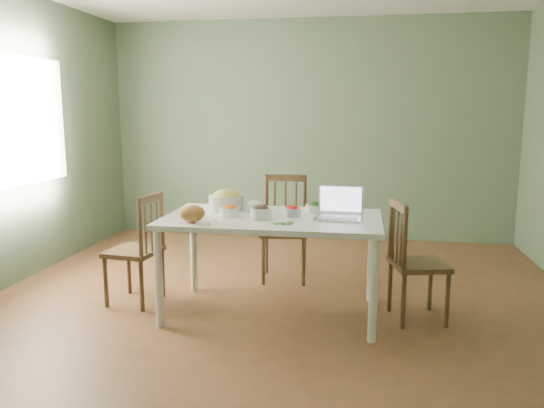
% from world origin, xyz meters
% --- Properties ---
extents(floor, '(5.00, 5.00, 0.00)m').
position_xyz_m(floor, '(0.00, 0.00, 0.00)').
color(floor, brown).
rests_on(floor, ground).
extents(wall_back, '(5.00, 0.00, 2.70)m').
position_xyz_m(wall_back, '(0.00, 2.50, 1.35)').
color(wall_back, '#576C52').
rests_on(wall_back, ground).
extents(wall_front, '(5.00, 0.00, 2.70)m').
position_xyz_m(wall_front, '(0.00, -2.50, 1.35)').
color(wall_front, '#576C52').
rests_on(wall_front, ground).
extents(window_left, '(0.04, 1.60, 1.20)m').
position_xyz_m(window_left, '(-2.48, 0.30, 1.50)').
color(window_left, white).
rests_on(window_left, ground).
extents(dining_table, '(1.67, 0.94, 0.78)m').
position_xyz_m(dining_table, '(-0.02, -0.16, 0.39)').
color(dining_table, white).
rests_on(dining_table, floor).
extents(chair_far, '(0.47, 0.45, 0.99)m').
position_xyz_m(chair_far, '(-0.05, 0.70, 0.49)').
color(chair_far, '#392616').
rests_on(chair_far, floor).
extents(chair_left, '(0.44, 0.45, 0.92)m').
position_xyz_m(chair_left, '(-1.20, -0.11, 0.46)').
color(chair_left, '#392616').
rests_on(chair_left, floor).
extents(chair_right, '(0.47, 0.49, 0.92)m').
position_xyz_m(chair_right, '(1.11, -0.10, 0.46)').
color(chair_right, '#392616').
rests_on(chair_right, floor).
extents(bread_boule, '(0.24, 0.24, 0.13)m').
position_xyz_m(bread_boule, '(-0.57, -0.44, 0.85)').
color(bread_boule, '#A56A31').
rests_on(bread_boule, dining_table).
extents(butter_stick, '(0.11, 0.05, 0.03)m').
position_xyz_m(butter_stick, '(-0.45, -0.57, 0.80)').
color(butter_stick, '#F8ECC8').
rests_on(butter_stick, dining_table).
extents(bowl_squash, '(0.32, 0.32, 0.17)m').
position_xyz_m(bowl_squash, '(-0.44, 0.05, 0.87)').
color(bowl_squash, '#B5BB57').
rests_on(bowl_squash, dining_table).
extents(bowl_carrot, '(0.18, 0.18, 0.09)m').
position_xyz_m(bowl_carrot, '(-0.35, -0.20, 0.83)').
color(bowl_carrot, orange).
rests_on(bowl_carrot, dining_table).
extents(bowl_onion, '(0.19, 0.19, 0.09)m').
position_xyz_m(bowl_onion, '(-0.19, 0.02, 0.83)').
color(bowl_onion, white).
rests_on(bowl_onion, dining_table).
extents(bowl_mushroom, '(0.20, 0.20, 0.11)m').
position_xyz_m(bowl_mushroom, '(-0.09, -0.27, 0.84)').
color(bowl_mushroom, black).
rests_on(bowl_mushroom, dining_table).
extents(bowl_redpep, '(0.16, 0.16, 0.08)m').
position_xyz_m(bowl_redpep, '(0.13, -0.11, 0.82)').
color(bowl_redpep, red).
rests_on(bowl_redpep, dining_table).
extents(bowl_broccoli, '(0.15, 0.15, 0.09)m').
position_xyz_m(bowl_broccoli, '(0.29, 0.05, 0.83)').
color(bowl_broccoli, '#1A4919').
rests_on(bowl_broccoli, dining_table).
extents(flatbread, '(0.18, 0.18, 0.02)m').
position_xyz_m(flatbread, '(0.29, 0.21, 0.79)').
color(flatbread, '#DABD7B').
rests_on(flatbread, dining_table).
extents(basil_bunch, '(0.18, 0.18, 0.02)m').
position_xyz_m(basil_bunch, '(0.09, -0.40, 0.79)').
color(basil_bunch, '#1C660F').
rests_on(basil_bunch, dining_table).
extents(laptop, '(0.37, 0.31, 0.24)m').
position_xyz_m(laptop, '(0.49, -0.17, 0.91)').
color(laptop, silver).
rests_on(laptop, dining_table).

